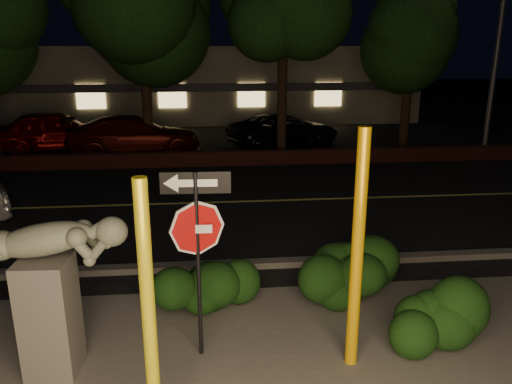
# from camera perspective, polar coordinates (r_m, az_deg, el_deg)

# --- Properties ---
(ground) EXTENTS (90.00, 90.00, 0.00)m
(ground) POSITION_cam_1_polar(r_m,az_deg,el_deg) (16.27, -4.38, 1.97)
(ground) COLOR black
(ground) RESTS_ON ground
(road) EXTENTS (80.00, 8.00, 0.01)m
(road) POSITION_cam_1_polar(r_m,az_deg,el_deg) (13.38, -4.04, -1.20)
(road) COLOR black
(road) RESTS_ON ground
(lane_marking) EXTENTS (80.00, 0.12, 0.00)m
(lane_marking) POSITION_cam_1_polar(r_m,az_deg,el_deg) (13.38, -4.04, -1.15)
(lane_marking) COLOR #C0B84D
(lane_marking) RESTS_ON road
(curb) EXTENTS (80.00, 0.25, 0.12)m
(curb) POSITION_cam_1_polar(r_m,az_deg,el_deg) (9.53, -3.26, -8.34)
(curb) COLOR #4C4944
(curb) RESTS_ON ground
(brick_wall) EXTENTS (40.00, 0.35, 0.50)m
(brick_wall) POSITION_cam_1_polar(r_m,az_deg,el_deg) (17.47, -4.51, 3.83)
(brick_wall) COLOR #481B17
(brick_wall) RESTS_ON ground
(parking_lot) EXTENTS (40.00, 12.00, 0.01)m
(parking_lot) POSITION_cam_1_polar(r_m,az_deg,el_deg) (23.11, -4.83, 6.31)
(parking_lot) COLOR black
(parking_lot) RESTS_ON ground
(building) EXTENTS (22.00, 10.20, 4.00)m
(building) POSITION_cam_1_polar(r_m,az_deg,el_deg) (30.81, -5.20, 12.56)
(building) COLOR #6D6957
(building) RESTS_ON ground
(tree_far_d) EXTENTS (4.40, 4.40, 7.42)m
(tree_far_d) POSITION_cam_1_polar(r_m,az_deg,el_deg) (20.64, 17.64, 19.52)
(tree_far_d) COLOR black
(tree_far_d) RESTS_ON ground
(yellow_pole_left) EXTENTS (0.14, 0.14, 2.89)m
(yellow_pole_left) POSITION_cam_1_polar(r_m,az_deg,el_deg) (5.26, -12.16, -13.71)
(yellow_pole_left) COLOR yellow
(yellow_pole_left) RESTS_ON ground
(yellow_pole_right) EXTENTS (0.16, 0.16, 3.16)m
(yellow_pole_right) POSITION_cam_1_polar(r_m,az_deg,el_deg) (6.35, 11.49, -6.86)
(yellow_pole_right) COLOR #E5A606
(yellow_pole_right) RESTS_ON ground
(signpost) EXTENTS (0.87, 0.08, 2.57)m
(signpost) POSITION_cam_1_polar(r_m,az_deg,el_deg) (6.35, -6.76, -4.22)
(signpost) COLOR black
(signpost) RESTS_ON ground
(sculpture) EXTENTS (1.96, 0.64, 2.10)m
(sculpture) POSITION_cam_1_polar(r_m,az_deg,el_deg) (6.68, -22.66, -9.30)
(sculpture) COLOR #4C4944
(sculpture) RESTS_ON ground
(hedge_center) EXTENTS (1.94, 1.01, 0.98)m
(hedge_center) POSITION_cam_1_polar(r_m,az_deg,el_deg) (7.94, -5.53, -10.31)
(hedge_center) COLOR black
(hedge_center) RESTS_ON ground
(hedge_right) EXTENTS (1.76, 0.97, 1.14)m
(hedge_right) POSITION_cam_1_polar(r_m,az_deg,el_deg) (8.25, 10.17, -8.80)
(hedge_right) COLOR black
(hedge_right) RESTS_ON ground
(hedge_far_right) EXTENTS (1.53, 1.03, 1.02)m
(hedge_far_right) POSITION_cam_1_polar(r_m,az_deg,el_deg) (7.48, 19.73, -12.87)
(hedge_far_right) COLOR black
(hedge_far_right) RESTS_ON ground
(streetlight) EXTENTS (1.24, 0.69, 8.77)m
(streetlight) POSITION_cam_1_polar(r_m,az_deg,el_deg) (20.43, 25.77, 18.18)
(streetlight) COLOR #47474B
(streetlight) RESTS_ON ground
(parked_car_red) EXTENTS (5.02, 3.03, 1.60)m
(parked_car_red) POSITION_cam_1_polar(r_m,az_deg,el_deg) (21.39, -21.89, 6.52)
(parked_car_red) COLOR #760404
(parked_car_red) RESTS_ON ground
(parked_car_darkred) EXTENTS (5.29, 2.73, 1.47)m
(parked_car_darkred) POSITION_cam_1_polar(r_m,az_deg,el_deg) (19.80, -13.74, 6.33)
(parked_car_darkred) COLOR #410906
(parked_car_darkred) RESTS_ON ground
(parked_car_dark) EXTENTS (5.18, 3.72, 1.31)m
(parked_car_dark) POSITION_cam_1_polar(r_m,az_deg,el_deg) (21.01, 3.22, 7.12)
(parked_car_dark) COLOR black
(parked_car_dark) RESTS_ON ground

